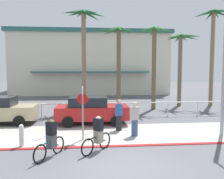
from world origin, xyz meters
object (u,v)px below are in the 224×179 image
Objects in this scene: car_red_2 at (91,110)px; cyclist_black_0 at (98,135)px; palm_tree_1 at (84,33)px; palm_tree_3 at (154,46)px; palm_tree_4 at (181,50)px; stop_sign_bike_lane at (83,105)px; pedestrian_0 at (135,120)px; palm_tree_5 at (213,34)px; bollard_0 at (21,135)px; pedestrian_1 at (119,116)px; cyclist_teal_1 at (51,139)px; palm_tree_2 at (118,46)px.

car_red_2 is 2.93× the size of cyclist_black_0.
cyclist_black_0 is at bearing -85.81° from palm_tree_1.
palm_tree_3 reaches higher than palm_tree_4.
pedestrian_0 is at bearing 8.63° from stop_sign_bike_lane.
bollard_0 is at bearing -143.31° from palm_tree_5.
palm_tree_5 is at bearing 40.62° from pedestrian_1.
stop_sign_bike_lane is 2.62m from pedestrian_1.
palm_tree_1 is 12.27m from cyclist_teal_1.
bollard_0 is 3.41m from cyclist_black_0.
bollard_0 is 0.14× the size of palm_tree_3.
palm_tree_4 reaches higher than car_red_2.
palm_tree_2 is 3.98× the size of pedestrian_1.
bollard_0 is 0.12× the size of palm_tree_1.
palm_tree_3 is 4.29× the size of cyclist_teal_1.
palm_tree_3 is 13.14m from cyclist_teal_1.
palm_tree_3 reaches higher than cyclist_black_0.
palm_tree_5 is (14.25, 10.62, 6.09)m from bollard_0.
palm_tree_3 is at bearing 62.80° from cyclist_black_0.
pedestrian_0 is (2.69, -8.34, -5.50)m from palm_tree_1.
palm_tree_2 reaches higher than car_red_2.
pedestrian_1 is at bearing 26.86° from bollard_0.
palm_tree_3 is at bearing -163.85° from palm_tree_5.
palm_tree_5 is (11.61, 9.85, 4.93)m from stop_sign_bike_lane.
palm_tree_5 reaches higher than palm_tree_1.
cyclist_teal_1 is at bearing -95.61° from palm_tree_1.
palm_tree_2 reaches higher than bollard_0.
palm_tree_2 is at bearing 89.10° from pedestrian_0.
palm_tree_5 is at bearing 1.18° from palm_tree_4.
palm_tree_1 reaches higher than car_red_2.
palm_tree_3 is 4.00× the size of pedestrian_1.
palm_tree_3 reaches higher than stop_sign_bike_lane.
palm_tree_5 reaches higher than pedestrian_0.
cyclist_teal_1 is (-6.84, -10.25, -4.55)m from palm_tree_3.
stop_sign_bike_lane is at bearing -124.89° from palm_tree_3.
palm_tree_5 is at bearing 46.35° from pedestrian_0.
pedestrian_0 is at bearing 33.72° from cyclist_teal_1.
pedestrian_1 reaches higher than cyclist_black_0.
stop_sign_bike_lane is 0.29× the size of palm_tree_5.
cyclist_teal_1 is at bearing -136.89° from palm_tree_5.
pedestrian_1 is (1.93, 1.55, -0.87)m from stop_sign_bike_lane.
palm_tree_4 is (11.25, 10.56, 4.56)m from bollard_0.
cyclist_black_0 is (-7.95, -11.43, -4.38)m from palm_tree_4.
stop_sign_bike_lane is at bearing -141.23° from pedestrian_1.
palm_tree_2 is 8.35m from pedestrian_1.
cyclist_teal_1 is (-3.88, -10.66, -4.61)m from palm_tree_2.
bollard_0 is 0.11× the size of palm_tree_5.
cyclist_teal_1 is (-1.82, -0.48, 0.00)m from cyclist_black_0.
stop_sign_bike_lane is at bearing -107.61° from palm_tree_2.
pedestrian_1 is (-3.74, -6.59, -4.44)m from palm_tree_3.
palm_tree_3 reaches higher than pedestrian_1.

